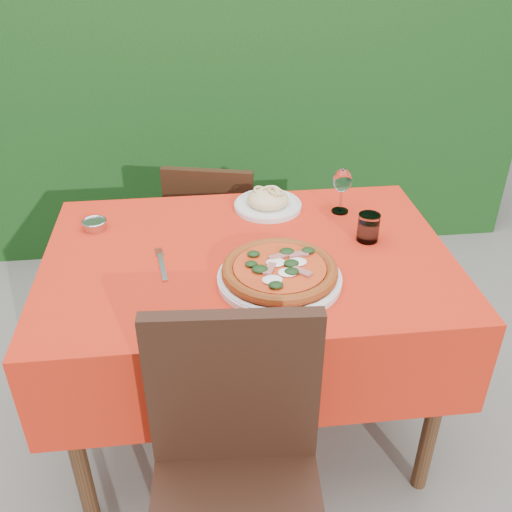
{
  "coord_description": "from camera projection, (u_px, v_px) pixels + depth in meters",
  "views": [
    {
      "loc": [
        -0.15,
        -1.5,
        1.68
      ],
      "look_at": [
        0.02,
        -0.05,
        0.77
      ],
      "focal_mm": 40.0,
      "sensor_mm": 36.0,
      "label": 1
    }
  ],
  "objects": [
    {
      "name": "pizza_plate",
      "position": [
        280.0,
        273.0,
        1.62
      ],
      "size": [
        0.36,
        0.36,
        0.07
      ],
      "rotation": [
        0.0,
        0.0,
        -0.08
      ],
      "color": "silver",
      "rests_on": "dining_table"
    },
    {
      "name": "hedge",
      "position": [
        217.0,
        72.0,
        2.99
      ],
      "size": [
        3.2,
        0.55,
        1.78
      ],
      "color": "black",
      "rests_on": "ground"
    },
    {
      "name": "wine_glass",
      "position": [
        342.0,
        182.0,
        1.95
      ],
      "size": [
        0.07,
        0.07,
        0.16
      ],
      "color": "white",
      "rests_on": "dining_table"
    },
    {
      "name": "pasta_plate",
      "position": [
        268.0,
        202.0,
        2.02
      ],
      "size": [
        0.24,
        0.24,
        0.07
      ],
      "rotation": [
        0.0,
        0.0,
        -0.06
      ],
      "color": "silver",
      "rests_on": "dining_table"
    },
    {
      "name": "dining_table",
      "position": [
        248.0,
        293.0,
        1.85
      ],
      "size": [
        1.26,
        0.86,
        0.75
      ],
      "color": "#472C16",
      "rests_on": "ground"
    },
    {
      "name": "chair_far",
      "position": [
        214.0,
        235.0,
        2.45
      ],
      "size": [
        0.44,
        0.44,
        0.8
      ],
      "rotation": [
        0.0,
        0.0,
        2.9
      ],
      "color": "black",
      "rests_on": "ground"
    },
    {
      "name": "steel_ramekin",
      "position": [
        95.0,
        225.0,
        1.9
      ],
      "size": [
        0.08,
        0.08,
        0.03
      ],
      "primitive_type": "cylinder",
      "color": "#B6B6BD",
      "rests_on": "dining_table"
    },
    {
      "name": "ground",
      "position": [
        249.0,
        420.0,
        2.17
      ],
      "size": [
        60.0,
        60.0,
        0.0
      ],
      "primitive_type": "plane",
      "color": "#64615B",
      "rests_on": "ground"
    },
    {
      "name": "water_glass",
      "position": [
        368.0,
        229.0,
        1.82
      ],
      "size": [
        0.07,
        0.07,
        0.09
      ],
      "color": "silver",
      "rests_on": "dining_table"
    },
    {
      "name": "chair_near",
      "position": [
        236.0,
        471.0,
        1.36
      ],
      "size": [
        0.44,
        0.44,
        0.92
      ],
      "rotation": [
        0.0,
        0.0,
        -0.07
      ],
      "color": "black",
      "rests_on": "ground"
    },
    {
      "name": "fork",
      "position": [
        162.0,
        267.0,
        1.7
      ],
      "size": [
        0.05,
        0.2,
        0.01
      ],
      "primitive_type": "cube",
      "rotation": [
        0.0,
        0.0,
        0.14
      ],
      "color": "silver",
      "rests_on": "dining_table"
    }
  ]
}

